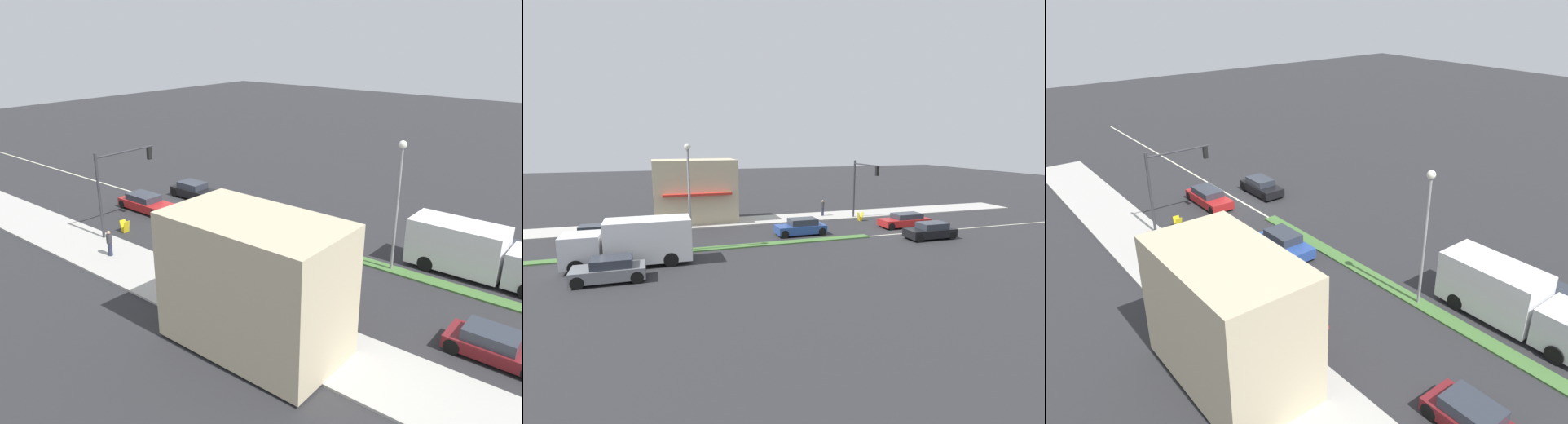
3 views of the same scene
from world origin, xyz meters
The scene contains 14 objects.
ground_plane centered at (0.00, 18.00, 0.00)m, with size 160.00×160.00×0.00m, color #2B2B2D.
sidewalk_right centered at (9.00, 18.50, 0.06)m, with size 4.00×73.00×0.12m, color #B2AFA8.
lane_marking_center centered at (0.00, 0.00, 0.00)m, with size 0.16×60.00×0.01m, color beige.
building_corner_store centered at (10.49, 16.49, 3.00)m, with size 4.98×7.53×5.77m.
traffic_signal_main centered at (6.12, 1.28, 3.90)m, with size 4.59×0.34×5.60m.
street_lamp centered at (0.00, 17.90, 4.78)m, with size 0.44×0.44×7.37m.
pedestrian centered at (8.98, 4.01, 0.95)m, with size 0.34×0.34×1.59m.
warning_aframe_sign centered at (5.95, 1.41, 0.43)m, with size 0.45×0.53×0.84m.
delivery_truck centered at (-2.20, 21.58, 1.47)m, with size 2.44×7.50×2.87m.
suv_grey centered at (-5.00, 22.77, 0.65)m, with size 1.81×3.85×1.35m.
coupe_blue centered at (2.20, 8.87, 0.65)m, with size 1.77×4.06×1.36m.
suv_black centered at (-2.20, -0.37, 0.63)m, with size 1.74×3.90×1.30m.
sedan_maroon centered at (5.00, 24.81, 0.62)m, with size 1.77×3.96×1.27m.
hatchback_red centered at (2.20, -1.06, 0.60)m, with size 1.81×4.51×1.24m.
Camera 3 is at (18.70, 32.07, 15.37)m, focal length 35.00 mm.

